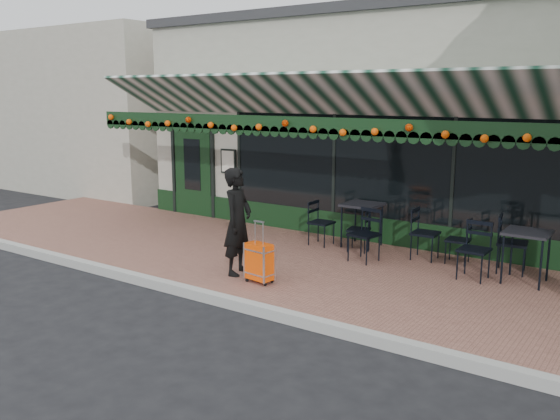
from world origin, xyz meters
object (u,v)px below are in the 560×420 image
Objects in this scene: cafe_table_b at (362,208)px; chair_b_right at (425,234)px; cafe_table_a at (527,236)px; chair_b_left at (359,230)px; chair_a_left at (458,241)px; chair_a_front at (474,251)px; woman at (238,222)px; chair_solo at (321,223)px; chair_a_right at (512,244)px; suitcase at (259,262)px; chair_b_front at (364,235)px.

chair_b_right reaches higher than cafe_table_b.
chair_b_left is at bearing 176.07° from cafe_table_a.
chair_a_left is 0.88m from chair_a_front.
woman reaches higher than chair_solo.
chair_a_right is 1.22× the size of chair_b_left.
suitcase is 3.50m from chair_a_left.
chair_a_right is at bearing -86.02° from chair_solo.
chair_a_left is 0.93× the size of chair_solo.
chair_b_right reaches higher than cafe_table_a.
chair_solo reaches higher than cafe_table_b.
woman is 1.79× the size of suitcase.
cafe_table_b is 2.50m from chair_a_front.
chair_solo is at bearing -90.00° from chair_a_left.
chair_b_right is (-1.44, -0.05, -0.02)m from chair_a_right.
woman is 0.79m from suitcase.
chair_a_front is 1.01× the size of chair_b_right.
chair_b_front reaches higher than chair_a_front.
chair_a_left is 1.59m from chair_b_front.
chair_a_left is at bearing -84.91° from chair_b_right.
chair_b_front is (-1.37, -0.79, 0.07)m from chair_a_left.
chair_a_left is (2.15, 2.76, 0.07)m from suitcase.
chair_b_left is (-1.75, -0.25, -0.00)m from chair_a_left.
suitcase is 1.22× the size of chair_b_left.
woman is at bearing -107.73° from cafe_table_b.
chair_b_right is (1.60, 2.69, 0.13)m from suitcase.
cafe_table_b is at bearing 170.03° from cafe_table_a.
suitcase is 4.08m from cafe_table_a.
woman is 1.79× the size of chair_a_right.
woman is 3.77m from chair_a_left.
chair_b_right is at bearing 49.42° from chair_b_front.
chair_b_right is 1.09m from chair_b_front.
chair_solo is (-1.99, -0.17, -0.03)m from chair_b_right.
chair_b_left is at bearing 88.74° from suitcase.
chair_b_right is (-1.74, 0.38, -0.27)m from cafe_table_a.
chair_a_right reaches higher than chair_b_right.
chair_a_left is 1.77m from chair_b_left.
suitcase is 2.55m from chair_solo.
chair_a_left is at bearing 38.37° from chair_b_front.
chair_a_right is 3.44m from chair_solo.
chair_a_front is 1.86m from chair_b_front.
suitcase is 1.04× the size of chair_b_front.
chair_solo is (-1.17, 0.55, -0.04)m from chair_b_front.
chair_b_front is at bearing 76.14° from suitcase.
chair_solo is (-2.54, -0.25, 0.03)m from chair_a_left.
cafe_table_b is 1.89m from chair_a_left.
chair_solo is at bearing 172.64° from chair_a_front.
cafe_table_a is at bearing 15.85° from chair_b_front.
cafe_table_b is (-3.05, 0.54, 0.02)m from cafe_table_a.
cafe_table_b is 1.35m from chair_b_right.
chair_a_left is 1.01× the size of chair_b_left.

